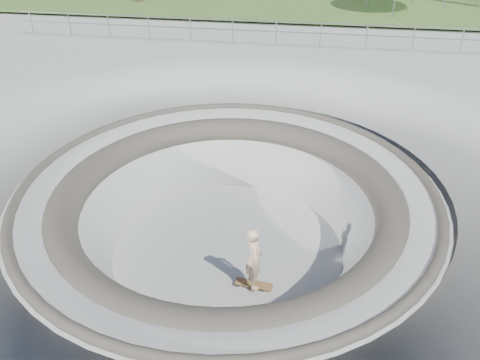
# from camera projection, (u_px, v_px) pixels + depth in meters

# --- Properties ---
(ground) EXTENTS (180.00, 180.00, 0.00)m
(ground) POSITION_uv_depth(u_px,v_px,m) (227.00, 187.00, 11.46)
(ground) COLOR #ACADA7
(ground) RESTS_ON ground
(skate_bowl) EXTENTS (14.00, 14.00, 4.10)m
(skate_bowl) POSITION_uv_depth(u_px,v_px,m) (228.00, 245.00, 12.43)
(skate_bowl) COLOR #ACADA7
(skate_bowl) RESTS_ON ground
(distant_hills) EXTENTS (103.20, 45.00, 28.60)m
(distant_hills) POSITION_uv_depth(u_px,v_px,m) (335.00, 5.00, 62.50)
(distant_hills) COLOR brown
(distant_hills) RESTS_ON ground
(safety_railing) EXTENTS (25.00, 0.06, 1.03)m
(safety_railing) POSITION_uv_depth(u_px,v_px,m) (276.00, 32.00, 21.14)
(safety_railing) COLOR gray
(safety_railing) RESTS_ON ground
(skateboard) EXTENTS (0.92, 0.34, 0.09)m
(skateboard) POSITION_uv_depth(u_px,v_px,m) (254.00, 284.00, 11.18)
(skateboard) COLOR brown
(skateboard) RESTS_ON ground
(skater) EXTENTS (0.53, 0.67, 1.63)m
(skater) POSITION_uv_depth(u_px,v_px,m) (254.00, 258.00, 10.73)
(skater) COLOR #DEB490
(skater) RESTS_ON skateboard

